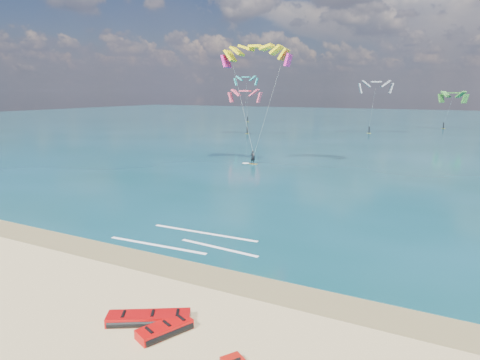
# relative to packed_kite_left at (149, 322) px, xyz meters

# --- Properties ---
(ground) EXTENTS (320.00, 320.00, 0.00)m
(ground) POSITION_rel_packed_kite_left_xyz_m (-3.84, 41.73, 0.00)
(ground) COLOR tan
(ground) RESTS_ON ground
(wet_sand_strip) EXTENTS (320.00, 2.40, 0.01)m
(wet_sand_strip) POSITION_rel_packed_kite_left_xyz_m (-3.84, 4.73, 0.00)
(wet_sand_strip) COLOR olive
(wet_sand_strip) RESTS_ON ground
(sea) EXTENTS (320.00, 200.00, 0.04)m
(sea) POSITION_rel_packed_kite_left_xyz_m (-3.84, 105.73, 0.02)
(sea) COLOR #0A3639
(sea) RESTS_ON ground
(packed_kite_left) EXTENTS (3.50, 2.74, 0.43)m
(packed_kite_left) POSITION_rel_packed_kite_left_xyz_m (0.00, 0.00, 0.00)
(packed_kite_left) COLOR #A80809
(packed_kite_left) RESTS_ON ground
(packed_kite_right) EXTENTS (1.93, 2.52, 0.42)m
(packed_kite_right) POSITION_rel_packed_kite_left_xyz_m (1.02, -0.34, 0.00)
(packed_kite_right) COLOR #BE0908
(packed_kite_right) RESTS_ON ground
(kitesurfer_main) EXTENTS (8.63, 5.43, 14.76)m
(kitesurfer_main) POSITION_rel_packed_kite_left_xyz_m (-11.03, 32.14, 7.81)
(kitesurfer_main) COLOR gold
(kitesurfer_main) RESTS_ON sea
(shoreline_foam) EXTENTS (9.16, 3.65, 0.01)m
(shoreline_foam) POSITION_rel_packed_kite_left_xyz_m (-3.57, 8.27, 0.04)
(shoreline_foam) COLOR white
(shoreline_foam) RESTS_ON ground
(distant_kites) EXTENTS (77.63, 35.96, 12.29)m
(distant_kites) POSITION_rel_packed_kite_left_xyz_m (-9.23, 81.35, 5.17)
(distant_kites) COLOR #F54863
(distant_kites) RESTS_ON ground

